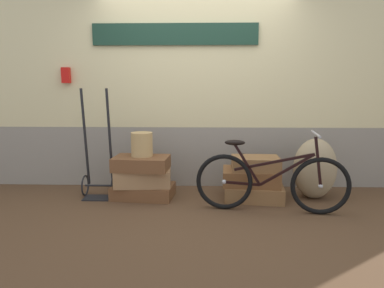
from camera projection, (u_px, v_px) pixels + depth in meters
The scene contains 12 objects.
ground at pixel (195, 206), 4.09m from camera, with size 10.19×5.20×0.06m, color #513823.
station_building at pixel (197, 78), 4.69m from camera, with size 8.19×0.74×2.90m.
suitcase_0 at pixel (143, 191), 4.33m from camera, with size 0.72×0.46×0.16m, color brown.
suitcase_1 at pixel (143, 177), 4.30m from camera, with size 0.66×0.43×0.20m, color #9E754C.
suitcase_2 at pixel (141, 163), 4.21m from camera, with size 0.64×0.42×0.16m, color brown.
suitcase_3 at pixel (254, 192), 4.25m from camera, with size 0.68×0.48×0.17m, color olive.
suitcase_4 at pixel (251, 177), 4.25m from camera, with size 0.66×0.47×0.19m, color brown.
suitcase_5 at pixel (255, 163), 4.20m from camera, with size 0.55×0.38×0.16m, color olive.
wicker_basket at pixel (142, 144), 4.21m from camera, with size 0.26×0.26×0.29m, color tan.
luggage_trolley at pixel (98, 170), 4.33m from camera, with size 0.38×0.35×1.32m.
burlap_sack at pixel (315, 169), 4.26m from camera, with size 0.51×0.44×0.73m, color #9E8966.
bicycle at pixel (271, 182), 3.79m from camera, with size 1.62×0.46×0.87m.
Camera 1 is at (0.08, -3.92, 1.35)m, focal length 33.12 mm.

